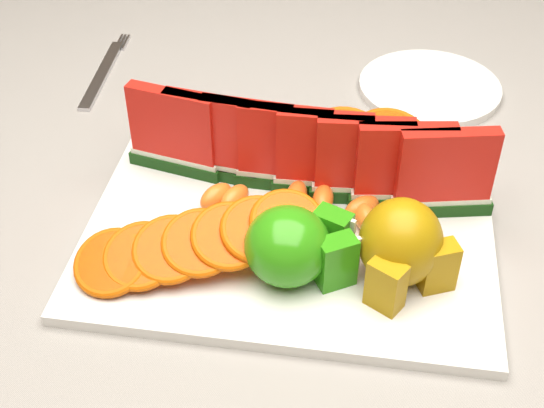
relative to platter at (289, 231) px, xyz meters
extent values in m
cube|color=#503621|center=(-0.06, 0.09, -0.03)|extent=(1.40, 0.90, 0.03)
cube|color=gray|center=(-0.06, 0.09, -0.01)|extent=(1.52, 1.02, 0.01)
cube|color=gray|center=(-0.06, 0.60, -0.10)|extent=(1.52, 0.01, 0.20)
cube|color=silver|center=(0.00, 0.00, 0.00)|extent=(0.40, 0.30, 0.01)
ellipsoid|color=#258113|center=(0.01, -0.06, 0.04)|extent=(0.09, 0.09, 0.07)
cube|color=#258113|center=(0.05, -0.07, 0.03)|extent=(0.04, 0.04, 0.05)
cube|color=beige|center=(0.06, -0.07, 0.03)|extent=(0.03, 0.02, 0.05)
cube|color=#258113|center=(0.04, -0.03, 0.03)|extent=(0.04, 0.03, 0.05)
cube|color=beige|center=(0.05, -0.03, 0.03)|extent=(0.03, 0.02, 0.05)
ellipsoid|color=#A58E03|center=(0.11, -0.05, 0.05)|extent=(0.09, 0.09, 0.08)
cube|color=#A58E03|center=(0.10, -0.09, 0.03)|extent=(0.04, 0.03, 0.05)
cube|color=#A58E03|center=(0.14, -0.06, 0.03)|extent=(0.04, 0.03, 0.05)
cylinder|color=silver|center=(0.14, 0.30, 0.00)|extent=(0.19, 0.19, 0.01)
cube|color=silver|center=(-0.28, 0.27, 0.00)|extent=(0.02, 0.17, 0.00)
cube|color=silver|center=(-0.29, 0.36, 0.00)|extent=(0.01, 0.04, 0.00)
cube|color=silver|center=(-0.28, 0.36, 0.00)|extent=(0.01, 0.04, 0.00)
cube|color=silver|center=(-0.28, 0.36, 0.00)|extent=(0.01, 0.04, 0.00)
cube|color=#0E3D10|center=(-0.13, 0.08, 0.01)|extent=(0.11, 0.04, 0.01)
cube|color=silver|center=(-0.13, 0.08, 0.02)|extent=(0.10, 0.04, 0.01)
cube|color=red|center=(-0.13, 0.08, 0.07)|extent=(0.10, 0.04, 0.08)
cube|color=#0E3D10|center=(-0.09, 0.07, 0.01)|extent=(0.11, 0.04, 0.01)
cube|color=silver|center=(-0.09, 0.07, 0.02)|extent=(0.10, 0.03, 0.01)
cube|color=red|center=(-0.09, 0.07, 0.07)|extent=(0.10, 0.03, 0.08)
cube|color=#0E3D10|center=(-0.05, 0.07, 0.01)|extent=(0.11, 0.03, 0.01)
cube|color=silver|center=(-0.05, 0.07, 0.02)|extent=(0.10, 0.03, 0.01)
cube|color=red|center=(-0.05, 0.07, 0.07)|extent=(0.10, 0.02, 0.08)
cube|color=#0E3D10|center=(-0.01, 0.06, 0.01)|extent=(0.11, 0.02, 0.01)
cube|color=silver|center=(-0.01, 0.06, 0.02)|extent=(0.10, 0.02, 0.01)
cube|color=red|center=(-0.01, 0.06, 0.07)|extent=(0.10, 0.02, 0.08)
cube|color=#0E3D10|center=(0.03, 0.06, 0.01)|extent=(0.11, 0.02, 0.01)
cube|color=silver|center=(0.03, 0.06, 0.02)|extent=(0.10, 0.02, 0.01)
cube|color=red|center=(0.03, 0.06, 0.07)|extent=(0.10, 0.02, 0.08)
cube|color=#0E3D10|center=(0.07, 0.05, 0.01)|extent=(0.11, 0.03, 0.01)
cube|color=silver|center=(0.07, 0.05, 0.02)|extent=(0.10, 0.03, 0.01)
cube|color=red|center=(0.07, 0.05, 0.07)|extent=(0.10, 0.02, 0.08)
cube|color=#0E3D10|center=(0.11, 0.05, 0.01)|extent=(0.11, 0.04, 0.01)
cube|color=silver|center=(0.11, 0.05, 0.02)|extent=(0.10, 0.03, 0.01)
cube|color=red|center=(0.11, 0.05, 0.07)|extent=(0.10, 0.03, 0.08)
cube|color=#0E3D10|center=(0.15, 0.05, 0.01)|extent=(0.11, 0.04, 0.01)
cube|color=silver|center=(0.15, 0.05, 0.02)|extent=(0.10, 0.04, 0.01)
cube|color=red|center=(0.15, 0.05, 0.07)|extent=(0.10, 0.04, 0.08)
cylinder|color=orange|center=(-0.15, -0.09, 0.02)|extent=(0.08, 0.07, 0.03)
torus|color=#C25800|center=(-0.15, -0.09, 0.02)|extent=(0.08, 0.08, 0.03)
cylinder|color=orange|center=(-0.13, -0.08, 0.03)|extent=(0.07, 0.07, 0.03)
torus|color=#C25800|center=(-0.13, -0.08, 0.03)|extent=(0.08, 0.08, 0.03)
cylinder|color=orange|center=(-0.10, -0.07, 0.03)|extent=(0.07, 0.06, 0.03)
torus|color=#C25800|center=(-0.10, -0.07, 0.03)|extent=(0.07, 0.07, 0.03)
cylinder|color=orange|center=(-0.07, -0.07, 0.04)|extent=(0.07, 0.07, 0.03)
torus|color=#C25800|center=(-0.07, -0.07, 0.04)|extent=(0.08, 0.08, 0.03)
cylinder|color=orange|center=(-0.05, -0.06, 0.04)|extent=(0.08, 0.08, 0.03)
torus|color=#C25800|center=(-0.05, -0.06, 0.04)|extent=(0.09, 0.09, 0.03)
cylinder|color=orange|center=(-0.02, -0.05, 0.04)|extent=(0.08, 0.08, 0.03)
torus|color=#C25800|center=(-0.02, -0.05, 0.04)|extent=(0.09, 0.09, 0.03)
cylinder|color=orange|center=(0.00, -0.04, 0.05)|extent=(0.09, 0.09, 0.03)
torus|color=#C25800|center=(0.00, -0.04, 0.05)|extent=(0.10, 0.10, 0.03)
cylinder|color=orange|center=(-0.10, 0.13, 0.02)|extent=(0.08, 0.08, 0.03)
torus|color=#C25800|center=(-0.10, 0.13, 0.02)|extent=(0.09, 0.09, 0.03)
cylinder|color=orange|center=(-0.05, 0.13, 0.02)|extent=(0.09, 0.09, 0.03)
torus|color=#C25800|center=(-0.05, 0.13, 0.02)|extent=(0.10, 0.10, 0.03)
cylinder|color=orange|center=(0.00, 0.13, 0.03)|extent=(0.09, 0.09, 0.03)
torus|color=#C25800|center=(0.00, 0.13, 0.03)|extent=(0.10, 0.10, 0.03)
cylinder|color=orange|center=(0.04, 0.13, 0.03)|extent=(0.10, 0.10, 0.03)
torus|color=#C25800|center=(0.04, 0.13, 0.03)|extent=(0.11, 0.11, 0.03)
cylinder|color=orange|center=(0.09, 0.13, 0.03)|extent=(0.10, 0.10, 0.03)
torus|color=#C25800|center=(0.09, 0.13, 0.03)|extent=(0.11, 0.11, 0.03)
ellipsoid|color=orange|center=(-0.08, 0.02, 0.02)|extent=(0.04, 0.05, 0.03)
ellipsoid|color=orange|center=(-0.06, 0.02, 0.02)|extent=(0.04, 0.05, 0.03)
ellipsoid|color=orange|center=(-0.02, 0.00, 0.02)|extent=(0.04, 0.05, 0.03)
ellipsoid|color=orange|center=(0.00, 0.03, 0.02)|extent=(0.03, 0.04, 0.03)
ellipsoid|color=orange|center=(0.02, 0.01, 0.02)|extent=(0.03, 0.05, 0.03)
ellipsoid|color=orange|center=(0.03, 0.03, 0.02)|extent=(0.02, 0.04, 0.03)
ellipsoid|color=orange|center=(0.07, 0.02, 0.02)|extent=(0.04, 0.04, 0.03)
ellipsoid|color=orange|center=(0.07, 0.01, 0.02)|extent=(0.03, 0.05, 0.03)
camera|label=1|loc=(0.07, -0.56, 0.51)|focal=50.00mm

